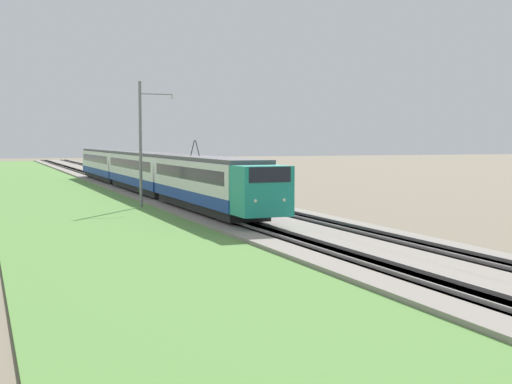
% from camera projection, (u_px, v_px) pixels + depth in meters
% --- Properties ---
extents(ballast_main, '(240.00, 4.40, 0.30)m').
position_uv_depth(ballast_main, '(171.00, 202.00, 56.12)').
color(ballast_main, gray).
rests_on(ballast_main, ground).
extents(ballast_adjacent, '(240.00, 4.40, 0.30)m').
position_uv_depth(ballast_adjacent, '(224.00, 200.00, 57.70)').
color(ballast_adjacent, gray).
rests_on(ballast_adjacent, ground).
extents(track_main, '(240.00, 1.57, 0.45)m').
position_uv_depth(track_main, '(171.00, 202.00, 56.12)').
color(track_main, '#4C4238').
rests_on(track_main, ground).
extents(track_adjacent, '(240.00, 1.57, 0.45)m').
position_uv_depth(track_adjacent, '(224.00, 200.00, 57.70)').
color(track_adjacent, '#4C4238').
rests_on(track_adjacent, ground).
extents(grass_verge, '(240.00, 12.92, 0.12)m').
position_uv_depth(grass_verge, '(82.00, 206.00, 53.64)').
color(grass_verge, '#5B8E42').
rests_on(grass_verge, ground).
extents(passenger_train, '(60.86, 2.94, 5.01)m').
position_uv_depth(passenger_train, '(143.00, 169.00, 65.46)').
color(passenger_train, teal).
rests_on(passenger_train, ground).
extents(catenary_mast_mid, '(0.22, 2.56, 9.28)m').
position_uv_depth(catenary_mast_mid, '(141.00, 143.00, 51.82)').
color(catenary_mast_mid, slate).
rests_on(catenary_mast_mid, ground).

